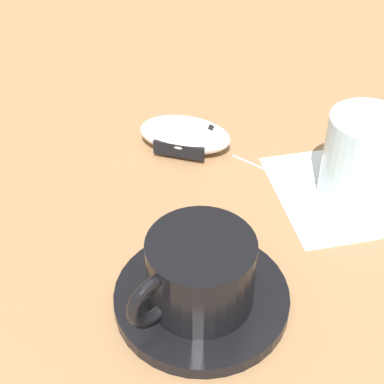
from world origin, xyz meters
TOP-DOWN VIEW (x-y plane):
  - ground_plane at (0.00, 0.00)m, footprint 3.00×3.00m
  - saucer at (0.10, 0.10)m, footprint 0.15×0.15m
  - coffee_cup at (0.11, 0.11)m, footprint 0.11×0.09m
  - computer_mouse at (0.06, -0.13)m, footprint 0.12×0.10m
  - mouse_cable at (-0.09, 0.07)m, footprint 0.14×0.37m
  - napkin_under_glass at (-0.09, -0.01)m, footprint 0.16×0.16m
  - drinking_glass at (-0.09, 0.00)m, footprint 0.08×0.08m

SIDE VIEW (x-z plane):
  - ground_plane at x=0.00m, z-range 0.00..0.00m
  - napkin_under_glass at x=-0.09m, z-range 0.00..0.00m
  - mouse_cable at x=-0.09m, z-range 0.00..0.00m
  - saucer at x=0.10m, z-range 0.00..0.01m
  - computer_mouse at x=0.06m, z-range 0.00..0.04m
  - coffee_cup at x=0.11m, z-range 0.01..0.08m
  - drinking_glass at x=-0.09m, z-range 0.00..0.10m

